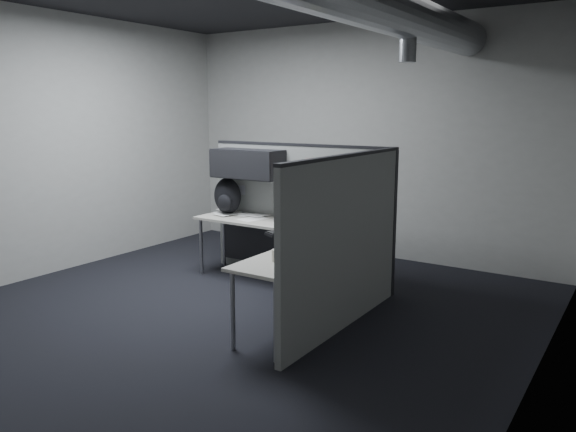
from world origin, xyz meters
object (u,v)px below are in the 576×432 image
Objects in this scene: keyboard at (288,232)px; phone at (291,249)px; desk at (288,240)px; backpack at (227,197)px; monitor at (350,211)px.

phone reaches higher than keyboard.
backpack is at bearing 161.97° from desk.
monitor reaches higher than backpack.
monitor is 1.05m from phone.
desk is 4.04× the size of monitor.
phone is 2.12m from backpack.
desk is 9.15× the size of phone.
keyboard is at bearing -57.93° from desk.
desk is at bearing 126.64° from phone.
phone is at bearing -40.70° from backpack.
phone is at bearing -74.11° from keyboard.
backpack is (-1.74, 1.21, 0.18)m from phone.
monitor is 1.81m from backpack.
keyboard is at bearing -29.03° from backpack.
keyboard is (0.10, -0.16, 0.14)m from desk.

